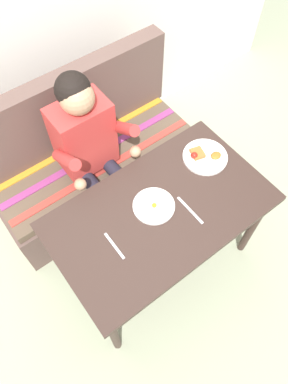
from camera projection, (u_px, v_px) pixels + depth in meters
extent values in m
plane|color=#9FA889|center=(157.00, 260.00, 2.54)|extent=(8.00, 8.00, 0.00)
cube|color=#3A2924|center=(161.00, 212.00, 1.93)|extent=(1.20, 0.70, 0.04)
cylinder|color=#3A2924|center=(114.00, 334.00, 1.95)|extent=(0.05, 0.05, 0.69)
cylinder|color=#3A2924|center=(253.00, 226.00, 2.29)|extent=(0.05, 0.05, 0.69)
cylinder|color=#3A2924|center=(60.00, 254.00, 2.20)|extent=(0.05, 0.05, 0.69)
cylinder|color=#3A2924|center=(193.00, 167.00, 2.54)|extent=(0.05, 0.05, 0.69)
cube|color=brown|center=(98.00, 177.00, 2.67)|extent=(1.44, 0.56, 0.40)
cube|color=brown|center=(94.00, 158.00, 2.47)|extent=(1.40, 0.52, 0.06)
cube|color=brown|center=(70.00, 108.00, 2.31)|extent=(1.44, 0.12, 0.54)
cube|color=#C63D33|center=(105.00, 168.00, 2.39)|extent=(1.38, 0.05, 0.01)
cube|color=#93387A|center=(94.00, 155.00, 2.44)|extent=(1.38, 0.05, 0.01)
cube|color=orange|center=(83.00, 142.00, 2.50)|extent=(1.38, 0.05, 0.01)
cube|color=#C23633|center=(84.00, 136.00, 2.15)|extent=(0.34, 0.22, 0.48)
sphere|color=tan|center=(77.00, 97.00, 1.86)|extent=(0.19, 0.19, 0.19)
sphere|color=black|center=(73.00, 90.00, 1.85)|extent=(0.19, 0.19, 0.19)
cylinder|color=#C23633|center=(66.00, 160.00, 1.97)|extent=(0.07, 0.29, 0.23)
cylinder|color=#C23633|center=(123.00, 128.00, 2.09)|extent=(0.07, 0.29, 0.23)
sphere|color=tan|center=(80.00, 184.00, 2.00)|extent=(0.07, 0.07, 0.07)
sphere|color=tan|center=(135.00, 152.00, 2.12)|extent=(0.07, 0.07, 0.07)
cylinder|color=#232333|center=(92.00, 184.00, 2.25)|extent=(0.09, 0.34, 0.09)
cylinder|color=#232333|center=(111.00, 222.00, 2.40)|extent=(0.08, 0.08, 0.52)
cube|color=black|center=(118.00, 243.00, 2.58)|extent=(0.09, 0.20, 0.05)
cylinder|color=#232333|center=(114.00, 171.00, 2.31)|extent=(0.09, 0.34, 0.09)
cylinder|color=#232333|center=(131.00, 209.00, 2.46)|extent=(0.08, 0.08, 0.52)
cube|color=black|center=(137.00, 230.00, 2.63)|extent=(0.09, 0.20, 0.05)
cylinder|color=white|center=(205.00, 157.00, 2.09)|extent=(0.26, 0.26, 0.02)
cube|color=#A2662F|center=(198.00, 153.00, 2.09)|extent=(0.09, 0.09, 0.02)
sphere|color=red|center=(194.00, 155.00, 2.07)|extent=(0.04, 0.04, 0.04)
ellipsoid|color=#CC6623|center=(216.00, 155.00, 2.08)|extent=(0.06, 0.05, 0.02)
cylinder|color=white|center=(154.00, 206.00, 1.92)|extent=(0.23, 0.23, 0.01)
ellipsoid|color=white|center=(154.00, 205.00, 1.91)|extent=(0.09, 0.08, 0.01)
sphere|color=yellow|center=(154.00, 205.00, 1.90)|extent=(0.03, 0.03, 0.03)
cube|color=silver|center=(114.00, 246.00, 1.81)|extent=(0.02, 0.17, 0.00)
cube|color=silver|center=(190.00, 210.00, 1.91)|extent=(0.02, 0.20, 0.00)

